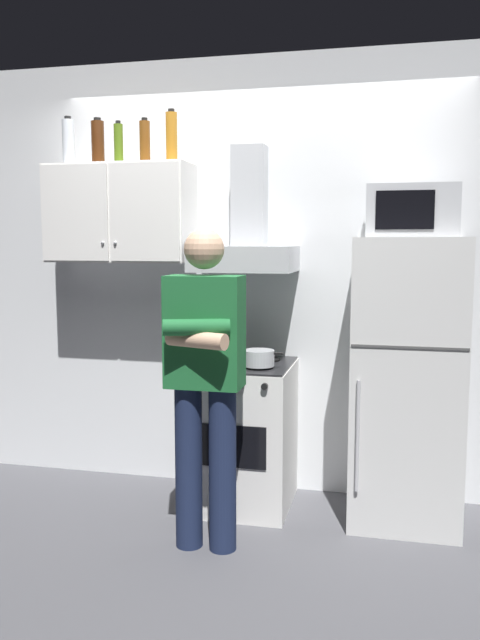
{
  "coord_description": "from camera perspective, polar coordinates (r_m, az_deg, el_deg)",
  "views": [
    {
      "loc": [
        0.8,
        -3.43,
        1.58
      ],
      "look_at": [
        0.0,
        0.0,
        1.15
      ],
      "focal_mm": 36.44,
      "sensor_mm": 36.0,
      "label": 1
    }
  ],
  "objects": [
    {
      "name": "refrigerator",
      "position": [
        3.76,
        14.41,
        -5.22
      ],
      "size": [
        0.6,
        0.62,
        1.6
      ],
      "color": "silver",
      "rests_on": "ground_plane"
    },
    {
      "name": "cooking_pot",
      "position": [
        3.69,
        1.67,
        -3.35
      ],
      "size": [
        0.28,
        0.18,
        0.09
      ],
      "color": "#B7BABF",
      "rests_on": "stove_oven"
    },
    {
      "name": "back_wall_tiled",
      "position": [
        4.12,
        1.89,
        3.74
      ],
      "size": [
        4.8,
        0.1,
        2.7
      ],
      "primitive_type": "cube",
      "color": "white",
      "rests_on": "ground_plane"
    },
    {
      "name": "bottle_olive_oil",
      "position": [
        4.17,
        -10.62,
        14.99
      ],
      "size": [
        0.06,
        0.06,
        0.26
      ],
      "color": "#4C6B19",
      "rests_on": "upper_cabinet"
    },
    {
      "name": "bottle_liquor_amber",
      "position": [
        4.06,
        -6.03,
        15.69
      ],
      "size": [
        0.07,
        0.07,
        0.31
      ],
      "color": "#B7721E",
      "rests_on": "upper_cabinet"
    },
    {
      "name": "upper_cabinet",
      "position": [
        4.15,
        -10.45,
        9.18
      ],
      "size": [
        0.9,
        0.37,
        0.6
      ],
      "color": "white"
    },
    {
      "name": "range_hood",
      "position": [
        3.9,
        0.53,
        7.21
      ],
      "size": [
        0.6,
        0.44,
        0.75
      ],
      "color": "#B7BABF"
    },
    {
      "name": "ground_plane",
      "position": [
        3.86,
        0.0,
        -17.21
      ],
      "size": [
        7.0,
        7.0,
        0.0
      ],
      "primitive_type": "plane",
      "color": "#4C4C51"
    },
    {
      "name": "bottle_beer_brown",
      "position": [
        4.15,
        -8.35,
        15.2
      ],
      "size": [
        0.06,
        0.06,
        0.28
      ],
      "color": "brown",
      "rests_on": "upper_cabinet"
    },
    {
      "name": "person_standing",
      "position": [
        3.27,
        -3.13,
        -5.02
      ],
      "size": [
        0.38,
        0.33,
        1.64
      ],
      "color": "#192342",
      "rests_on": "ground_plane"
    },
    {
      "name": "bottle_vodka_clear",
      "position": [
        4.32,
        -14.83,
        14.87
      ],
      "size": [
        0.07,
        0.07,
        0.3
      ],
      "color": "silver",
      "rests_on": "upper_cabinet"
    },
    {
      "name": "bottle_rum_dark",
      "position": [
        4.21,
        -12.38,
        15.01
      ],
      "size": [
        0.08,
        0.08,
        0.28
      ],
      "color": "#47230F",
      "rests_on": "upper_cabinet"
    },
    {
      "name": "stove_oven",
      "position": [
        3.95,
        0.11,
        -9.95
      ],
      "size": [
        0.6,
        0.62,
        0.87
      ],
      "color": "white",
      "rests_on": "ground_plane"
    },
    {
      "name": "microwave",
      "position": [
        3.71,
        14.84,
        9.2
      ],
      "size": [
        0.48,
        0.37,
        0.28
      ],
      "color": "#B7BABF",
      "rests_on": "refrigerator"
    }
  ]
}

